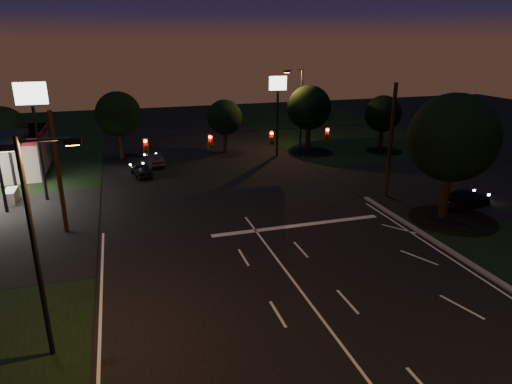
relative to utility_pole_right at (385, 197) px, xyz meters
name	(u,v)px	position (x,y,z in m)	size (l,w,h in m)	color
ground	(332,332)	(-12.00, -15.00, 0.00)	(140.00, 140.00, 0.00)	black
cross_street_right	(459,184)	(8.00, 1.00, 0.00)	(20.00, 16.00, 0.02)	black
stop_bar	(298,225)	(-9.00, -3.50, 0.01)	(12.00, 0.50, 0.01)	silver
utility_pole_right	(385,197)	(0.00, 0.00, 0.00)	(0.30, 0.30, 9.00)	black
utility_pole_left	(67,232)	(-24.00, 0.00, 0.00)	(0.28, 0.28, 8.00)	black
signal_span	(241,139)	(-12.00, -0.04, 5.50)	(24.00, 0.40, 1.56)	black
pole_sign_left_near	(34,112)	(-26.00, 7.00, 6.98)	(2.20, 0.30, 9.10)	black
pole_sign_right	(278,98)	(-4.00, 15.00, 6.24)	(1.80, 0.30, 8.40)	black
street_light_left	(40,235)	(-23.24, -13.00, 5.24)	(2.20, 0.35, 9.00)	black
street_light_right_far	(299,103)	(-0.76, 17.00, 5.24)	(2.20, 0.35, 9.00)	black
tree_right_near	(451,138)	(1.53, -4.83, 5.68)	(6.00, 6.00, 8.76)	black
tree_far_a	(4,131)	(-29.98, 15.12, 4.26)	(4.20, 4.20, 6.42)	black
tree_far_b	(118,114)	(-19.98, 19.13, 4.61)	(4.60, 4.60, 6.98)	black
tree_far_c	(225,118)	(-8.98, 18.10, 3.90)	(3.80, 3.80, 5.86)	black
tree_far_d	(309,108)	(0.02, 16.13, 4.83)	(4.80, 4.80, 7.30)	black
tree_far_e	(382,114)	(8.02, 14.11, 4.11)	(4.00, 4.00, 6.18)	black
car_oncoming_a	(141,170)	(-18.45, 11.43, 0.62)	(1.45, 3.61, 1.23)	black
car_oncoming_b	(154,160)	(-16.98, 14.92, 0.61)	(1.29, 3.70, 1.22)	black
car_cross	(467,198)	(4.65, -3.69, 0.66)	(1.84, 4.51, 1.31)	black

